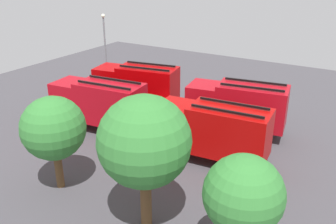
{
  "coord_description": "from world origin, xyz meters",
  "views": [
    {
      "loc": [
        -12.78,
        21.1,
        11.64
      ],
      "look_at": [
        0.0,
        0.0,
        1.4
      ],
      "focal_mm": 38.71,
      "sensor_mm": 36.0,
      "label": 1
    }
  ],
  "objects_px": {
    "firefighter_1": "(228,107)",
    "fire_truck_3": "(99,102)",
    "firefighter_0": "(129,147)",
    "fire_truck_0": "(237,105)",
    "lamppost": "(105,46)",
    "tree_0": "(243,195)",
    "fire_truck_1": "(137,84)",
    "traffic_cone_0": "(199,106)",
    "fire_truck_2": "(212,129)",
    "tree_2": "(53,128)",
    "tree_1": "(144,142)"
  },
  "relations": [
    {
      "from": "firefighter_1",
      "to": "tree_0",
      "type": "xyz_separation_m",
      "value": [
        -6.33,
        14.16,
        2.45
      ]
    },
    {
      "from": "fire_truck_2",
      "to": "tree_1",
      "type": "distance_m",
      "value": 7.4
    },
    {
      "from": "lamppost",
      "to": "firefighter_1",
      "type": "bearing_deg",
      "value": 177.08
    },
    {
      "from": "firefighter_1",
      "to": "fire_truck_3",
      "type": "bearing_deg",
      "value": -136.14
    },
    {
      "from": "tree_0",
      "to": "fire_truck_2",
      "type": "bearing_deg",
      "value": -57.39
    },
    {
      "from": "fire_truck_3",
      "to": "firefighter_0",
      "type": "relative_size",
      "value": 4.2
    },
    {
      "from": "firefighter_0",
      "to": "tree_2",
      "type": "relative_size",
      "value": 0.33
    },
    {
      "from": "tree_1",
      "to": "firefighter_1",
      "type": "bearing_deg",
      "value": -83.14
    },
    {
      "from": "lamppost",
      "to": "fire_truck_0",
      "type": "bearing_deg",
      "value": 168.41
    },
    {
      "from": "tree_2",
      "to": "lamppost",
      "type": "relative_size",
      "value": 0.74
    },
    {
      "from": "fire_truck_0",
      "to": "firefighter_1",
      "type": "distance_m",
      "value": 3.08
    },
    {
      "from": "traffic_cone_0",
      "to": "tree_1",
      "type": "bearing_deg",
      "value": 107.15
    },
    {
      "from": "lamppost",
      "to": "tree_0",
      "type": "bearing_deg",
      "value": 142.64
    },
    {
      "from": "fire_truck_1",
      "to": "tree_2",
      "type": "height_order",
      "value": "tree_2"
    },
    {
      "from": "fire_truck_1",
      "to": "traffic_cone_0",
      "type": "relative_size",
      "value": 11.63
    },
    {
      "from": "firefighter_1",
      "to": "tree_2",
      "type": "height_order",
      "value": "tree_2"
    },
    {
      "from": "fire_truck_2",
      "to": "traffic_cone_0",
      "type": "xyz_separation_m",
      "value": [
        4.52,
        -7.31,
        -1.83
      ]
    },
    {
      "from": "fire_truck_2",
      "to": "firefighter_0",
      "type": "xyz_separation_m",
      "value": [
        4.34,
        2.7,
        -1.16
      ]
    },
    {
      "from": "fire_truck_0",
      "to": "fire_truck_3",
      "type": "height_order",
      "value": "same"
    },
    {
      "from": "fire_truck_1",
      "to": "tree_2",
      "type": "relative_size",
      "value": 1.42
    },
    {
      "from": "fire_truck_0",
      "to": "traffic_cone_0",
      "type": "bearing_deg",
      "value": -40.02
    },
    {
      "from": "firefighter_1",
      "to": "traffic_cone_0",
      "type": "bearing_deg",
      "value": 174.81
    },
    {
      "from": "fire_truck_3",
      "to": "tree_0",
      "type": "relative_size",
      "value": 1.49
    },
    {
      "from": "tree_0",
      "to": "traffic_cone_0",
      "type": "height_order",
      "value": "tree_0"
    },
    {
      "from": "fire_truck_0",
      "to": "fire_truck_1",
      "type": "height_order",
      "value": "same"
    },
    {
      "from": "fire_truck_2",
      "to": "firefighter_0",
      "type": "distance_m",
      "value": 5.24
    },
    {
      "from": "traffic_cone_0",
      "to": "fire_truck_3",
      "type": "bearing_deg",
      "value": 57.93
    },
    {
      "from": "fire_truck_1",
      "to": "lamppost",
      "type": "xyz_separation_m",
      "value": [
        5.69,
        -2.87,
        2.03
      ]
    },
    {
      "from": "fire_truck_2",
      "to": "traffic_cone_0",
      "type": "bearing_deg",
      "value": -62.8
    },
    {
      "from": "tree_1",
      "to": "tree_2",
      "type": "distance_m",
      "value": 5.93
    },
    {
      "from": "tree_2",
      "to": "traffic_cone_0",
      "type": "bearing_deg",
      "value": -95.76
    },
    {
      "from": "tree_2",
      "to": "lamppost",
      "type": "height_order",
      "value": "lamppost"
    },
    {
      "from": "fire_truck_3",
      "to": "firefighter_1",
      "type": "relative_size",
      "value": 4.6
    },
    {
      "from": "tree_0",
      "to": "firefighter_0",
      "type": "bearing_deg",
      "value": -26.32
    },
    {
      "from": "tree_0",
      "to": "traffic_cone_0",
      "type": "bearing_deg",
      "value": -57.82
    },
    {
      "from": "fire_truck_3",
      "to": "traffic_cone_0",
      "type": "distance_m",
      "value": 8.83
    },
    {
      "from": "fire_truck_1",
      "to": "tree_0",
      "type": "height_order",
      "value": "tree_0"
    },
    {
      "from": "lamppost",
      "to": "tree_1",
      "type": "bearing_deg",
      "value": 135.0
    },
    {
      "from": "fire_truck_0",
      "to": "lamppost",
      "type": "distance_m",
      "value": 15.1
    },
    {
      "from": "tree_0",
      "to": "fire_truck_3",
      "type": "bearing_deg",
      "value": -27.41
    },
    {
      "from": "fire_truck_1",
      "to": "tree_1",
      "type": "xyz_separation_m",
      "value": [
        -9.11,
        11.92,
        2.23
      ]
    },
    {
      "from": "tree_1",
      "to": "tree_2",
      "type": "bearing_deg",
      "value": -0.81
    },
    {
      "from": "firefighter_0",
      "to": "fire_truck_0",
      "type": "bearing_deg",
      "value": 82.95
    },
    {
      "from": "tree_1",
      "to": "traffic_cone_0",
      "type": "bearing_deg",
      "value": -72.85
    },
    {
      "from": "fire_truck_1",
      "to": "tree_0",
      "type": "xyz_separation_m",
      "value": [
        -13.74,
        11.96,
        1.19
      ]
    },
    {
      "from": "fire_truck_0",
      "to": "tree_1",
      "type": "xyz_separation_m",
      "value": [
        -0.14,
        11.79,
        2.23
      ]
    },
    {
      "from": "tree_1",
      "to": "tree_2",
      "type": "xyz_separation_m",
      "value": [
        5.87,
        -0.08,
        -0.81
      ]
    },
    {
      "from": "fire_truck_1",
      "to": "fire_truck_2",
      "type": "relative_size",
      "value": 1.02
    },
    {
      "from": "firefighter_0",
      "to": "tree_2",
      "type": "bearing_deg",
      "value": -88.94
    },
    {
      "from": "fire_truck_0",
      "to": "firefighter_0",
      "type": "height_order",
      "value": "fire_truck_0"
    }
  ]
}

